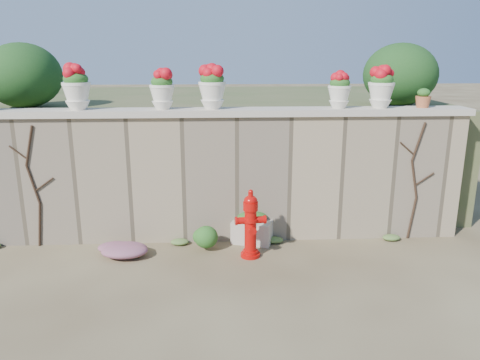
{
  "coord_description": "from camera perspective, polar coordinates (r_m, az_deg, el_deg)",
  "views": [
    {
      "loc": [
        0.09,
        -5.38,
        2.94
      ],
      "look_at": [
        0.45,
        1.4,
        1.08
      ],
      "focal_mm": 35.0,
      "sensor_mm": 36.0,
      "label": 1
    }
  ],
  "objects": [
    {
      "name": "ground",
      "position": [
        6.13,
        -3.6,
        -13.32
      ],
      "size": [
        80.0,
        80.0,
        0.0
      ],
      "primitive_type": "plane",
      "color": "brown",
      "rests_on": "ground"
    },
    {
      "name": "stone_wall",
      "position": [
        7.44,
        -3.61,
        0.2
      ],
      "size": [
        8.0,
        0.4,
        2.0
      ],
      "primitive_type": "cube",
      "color": "gray",
      "rests_on": "ground"
    },
    {
      "name": "wall_cap",
      "position": [
        7.24,
        -3.75,
        8.25
      ],
      "size": [
        8.1,
        0.52,
        0.1
      ],
      "primitive_type": "cube",
      "color": "beige",
      "rests_on": "stone_wall"
    },
    {
      "name": "raised_fill",
      "position": [
        10.56,
        -3.46,
        4.72
      ],
      "size": [
        9.0,
        6.0,
        2.0
      ],
      "primitive_type": "cube",
      "color": "#384C23",
      "rests_on": "ground"
    },
    {
      "name": "back_shrub_left",
      "position": [
        9.02,
        -24.95,
        11.47
      ],
      "size": [
        1.3,
        1.3,
        1.1
      ],
      "primitive_type": "ellipsoid",
      "color": "#143814",
      "rests_on": "raised_fill"
    },
    {
      "name": "back_shrub_right",
      "position": [
        9.02,
        18.94,
        12.06
      ],
      "size": [
        1.3,
        1.3,
        1.1
      ],
      "primitive_type": "ellipsoid",
      "color": "#143814",
      "rests_on": "raised_fill"
    },
    {
      "name": "vine_left",
      "position": [
        7.74,
        -23.82,
        -0.57
      ],
      "size": [
        0.6,
        0.04,
        1.91
      ],
      "color": "black",
      "rests_on": "ground"
    },
    {
      "name": "vine_right",
      "position": [
        7.88,
        20.55,
        0.03
      ],
      "size": [
        0.6,
        0.04,
        1.91
      ],
      "color": "black",
      "rests_on": "ground"
    },
    {
      "name": "fire_hydrant",
      "position": [
        6.86,
        1.29,
        -5.35
      ],
      "size": [
        0.44,
        0.32,
        1.03
      ],
      "rotation": [
        0.0,
        0.0,
        0.11
      ],
      "color": "#B80907",
      "rests_on": "ground"
    },
    {
      "name": "planter_box",
      "position": [
        7.46,
        1.48,
        -5.9
      ],
      "size": [
        0.69,
        0.53,
        0.51
      ],
      "rotation": [
        0.0,
        0.0,
        -0.31
      ],
      "color": "beige",
      "rests_on": "ground"
    },
    {
      "name": "green_shrub",
      "position": [
        7.19,
        -4.67,
        -6.68
      ],
      "size": [
        0.52,
        0.47,
        0.5
      ],
      "primitive_type": "ellipsoid",
      "color": "#1E5119",
      "rests_on": "ground"
    },
    {
      "name": "magenta_clump",
      "position": [
        7.24,
        -14.06,
        -7.99
      ],
      "size": [
        0.96,
        0.64,
        0.25
      ],
      "primitive_type": "ellipsoid",
      "color": "#B8248A",
      "rests_on": "ground"
    },
    {
      "name": "white_flowers",
      "position": [
        7.23,
        -12.66,
        -8.27
      ],
      "size": [
        0.51,
        0.4,
        0.18
      ],
      "primitive_type": "ellipsoid",
      "color": "white",
      "rests_on": "ground"
    },
    {
      "name": "urn_pot_1",
      "position": [
        7.49,
        -19.31,
        10.55
      ],
      "size": [
        0.42,
        0.42,
        0.65
      ],
      "color": "white",
      "rests_on": "wall_cap"
    },
    {
      "name": "urn_pot_2",
      "position": [
        7.25,
        -9.48,
        10.8
      ],
      "size": [
        0.38,
        0.38,
        0.59
      ],
      "color": "white",
      "rests_on": "wall_cap"
    },
    {
      "name": "urn_pot_3",
      "position": [
        7.2,
        -3.4,
        11.21
      ],
      "size": [
        0.42,
        0.42,
        0.65
      ],
      "color": "white",
      "rests_on": "wall_cap"
    },
    {
      "name": "urn_pot_4",
      "position": [
        7.45,
        12.03,
        10.66
      ],
      "size": [
        0.35,
        0.35,
        0.55
      ],
      "color": "white",
      "rests_on": "wall_cap"
    },
    {
      "name": "urn_pot_5",
      "position": [
        7.64,
        16.84,
        10.73
      ],
      "size": [
        0.4,
        0.4,
        0.63
      ],
      "color": "white",
      "rests_on": "wall_cap"
    },
    {
      "name": "terracotta_pot",
      "position": [
        7.91,
        21.43,
        9.18
      ],
      "size": [
        0.24,
        0.24,
        0.29
      ],
      "color": "#AF5C35",
      "rests_on": "wall_cap"
    }
  ]
}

